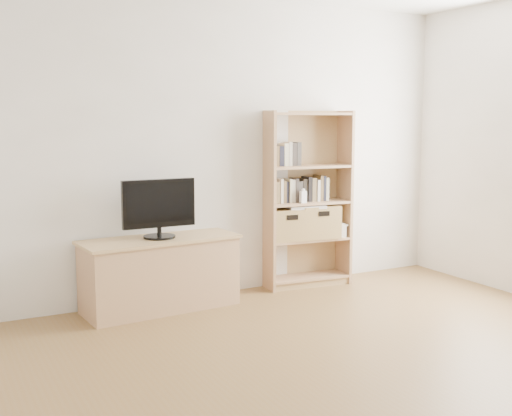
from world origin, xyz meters
TOP-DOWN VIEW (x-y plane):
  - floor at (0.00, 0.00)m, footprint 4.50×5.00m
  - back_wall at (0.00, 2.50)m, footprint 4.50×0.02m
  - tv_stand at (-0.71, 2.27)m, footprint 1.28×0.57m
  - bookshelf at (0.76, 2.35)m, footprint 0.84×0.36m
  - television at (-0.71, 2.27)m, footprint 0.61×0.05m
  - books_row_mid at (0.77, 2.37)m, footprint 0.86×0.24m
  - books_row_upper at (0.59, 2.39)m, footprint 0.37×0.17m
  - baby_monitor at (0.67, 2.27)m, footprint 0.06×0.04m
  - basket_left at (0.55, 2.37)m, footprint 0.38×0.33m
  - basket_right at (0.86, 2.34)m, footprint 0.41×0.35m
  - laptop at (0.72, 2.34)m, footprint 0.39×0.31m
  - magazine_stack at (1.04, 2.33)m, footprint 0.21×0.26m

SIDE VIEW (x-z plane):
  - floor at x=0.00m, z-range -0.01..0.01m
  - tv_stand at x=-0.71m, z-range 0.00..0.57m
  - magazine_stack at x=1.04m, z-range 0.45..0.56m
  - basket_left at x=0.55m, z-range 0.45..0.74m
  - basket_right at x=0.86m, z-range 0.45..0.76m
  - laptop at x=0.72m, z-range 0.74..0.77m
  - bookshelf at x=0.76m, z-range 0.00..1.63m
  - television at x=-0.71m, z-range 0.60..1.07m
  - baby_monitor at x=0.67m, z-range 0.80..0.91m
  - books_row_mid at x=0.77m, z-range 0.80..1.02m
  - books_row_upper at x=0.59m, z-range 1.13..1.32m
  - back_wall at x=0.00m, z-range 0.00..2.60m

